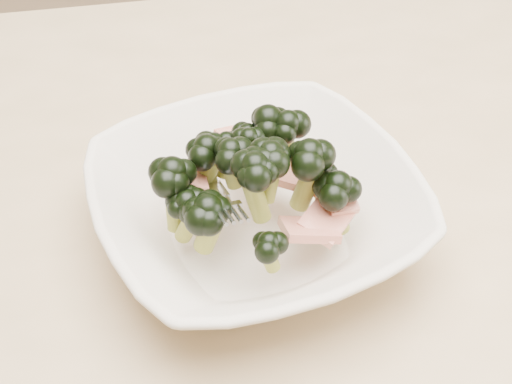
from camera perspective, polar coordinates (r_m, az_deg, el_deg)
dining_table at (r=0.71m, az=5.58°, el=-6.38°), size 1.20×0.80×0.75m
broccoli_dish at (r=0.57m, az=-0.05°, el=-0.84°), size 0.31×0.31×0.11m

